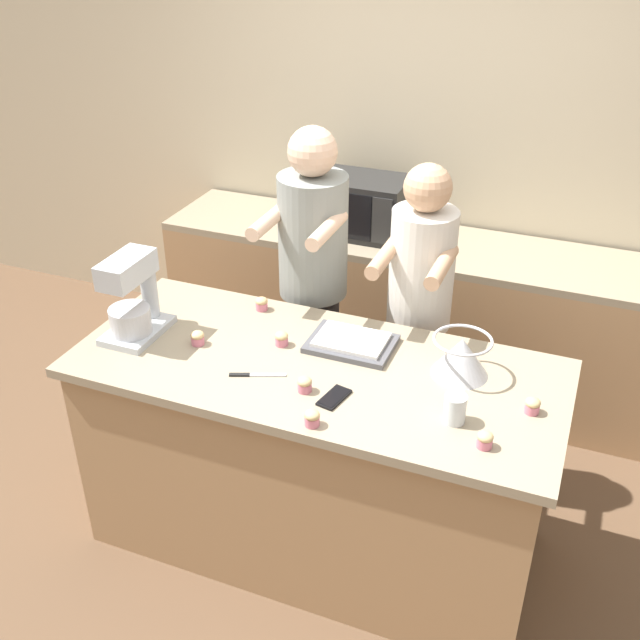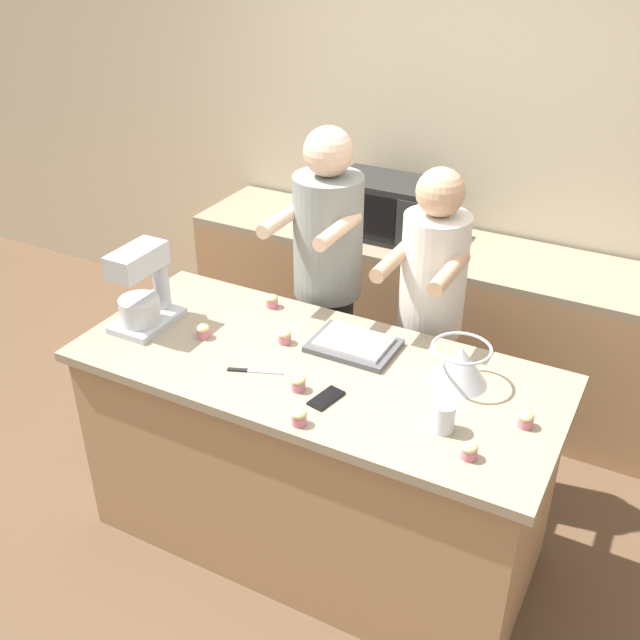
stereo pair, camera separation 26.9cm
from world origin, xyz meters
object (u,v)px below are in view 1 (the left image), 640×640
object	(u,v)px
mixing_bowl	(461,355)
baking_tray	(351,342)
person_left	(313,293)
stand_mixer	(133,301)
cupcake_1	(532,405)
cupcake_2	(485,439)
cupcake_4	(198,338)
cell_phone	(334,397)
drinking_glass	(455,409)
cupcake_3	(305,384)
knife	(254,375)
cupcake_5	(312,418)
microwave_oven	(358,205)
cupcake_6	(261,303)
cupcake_0	(281,338)
person_right	(417,322)

from	to	relation	value
mixing_bowl	baking_tray	bearing A→B (deg)	175.90
person_left	stand_mixer	size ratio (longest dim) A/B	4.73
cupcake_1	cupcake_2	distance (m)	0.28
mixing_bowl	cupcake_4	size ratio (longest dim) A/B	3.82
cell_phone	cupcake_1	world-z (taller)	cupcake_1
mixing_bowl	drinking_glass	size ratio (longest dim) A/B	2.14
mixing_bowl	cupcake_1	distance (m)	0.33
stand_mixer	mixing_bowl	size ratio (longest dim) A/B	1.57
baking_tray	cell_phone	world-z (taller)	baking_tray
baking_tray	cupcake_3	size ratio (longest dim) A/B	5.75
baking_tray	knife	distance (m)	0.44
person_left	cupcake_4	world-z (taller)	person_left
cupcake_3	cupcake_5	xyz separation A→B (m)	(0.10, -0.18, 0.00)
cell_phone	cupcake_4	bearing A→B (deg)	167.42
cupcake_1	cupcake_2	bearing A→B (deg)	-115.31
stand_mixer	mixing_bowl	xyz separation A→B (m)	(1.32, 0.21, -0.07)
person_left	drinking_glass	world-z (taller)	person_left
cupcake_5	microwave_oven	bearing A→B (deg)	104.33
person_left	cupcake_5	bearing A→B (deg)	-67.88
drinking_glass	cupcake_6	xyz separation A→B (m)	(-0.97, 0.47, -0.02)
microwave_oven	knife	xyz separation A→B (m)	(0.12, -1.55, -0.11)
knife	cupcake_5	distance (m)	0.38
cell_phone	cupcake_4	distance (m)	0.67
cupcake_4	cupcake_6	size ratio (longest dim) A/B	1.00
baking_tray	cupcake_0	size ratio (longest dim) A/B	5.75
stand_mixer	drinking_glass	xyz separation A→B (m)	(1.37, -0.09, -0.11)
baking_tray	cell_phone	distance (m)	0.37
person_right	cupcake_5	xyz separation A→B (m)	(-0.12, -0.97, 0.11)
cupcake_1	cupcake_0	bearing A→B (deg)	175.43
knife	cupcake_0	world-z (taller)	cupcake_0
microwave_oven	cupcake_5	xyz separation A→B (m)	(0.45, -1.75, -0.08)
knife	cupcake_3	world-z (taller)	cupcake_3
stand_mixer	cupcake_4	xyz separation A→B (m)	(0.28, 0.03, -0.13)
drinking_glass	person_right	bearing A→B (deg)	113.71
cupcake_1	cupcake_4	xyz separation A→B (m)	(-1.34, -0.04, 0.00)
cupcake_1	cupcake_6	world-z (taller)	same
person_right	cupcake_6	xyz separation A→B (m)	(-0.64, -0.29, 0.11)
cupcake_4	baking_tray	bearing A→B (deg)	20.26
stand_mixer	drinking_glass	world-z (taller)	stand_mixer
cell_phone	cupcake_5	distance (m)	0.18
cupcake_0	cupcake_3	distance (m)	0.34
stand_mixer	drinking_glass	size ratio (longest dim) A/B	3.36
cupcake_0	cupcake_4	distance (m)	0.34
cupcake_2	stand_mixer	bearing A→B (deg)	172.85
mixing_bowl	cupcake_0	distance (m)	0.73
cupcake_2	cupcake_4	size ratio (longest dim) A/B	1.00
drinking_glass	cupcake_5	size ratio (longest dim) A/B	1.78
cupcake_1	cupcake_6	bearing A→B (deg)	165.42
drinking_glass	cupcake_2	world-z (taller)	drinking_glass
person_right	microwave_oven	xyz separation A→B (m)	(-0.56, 0.78, 0.20)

